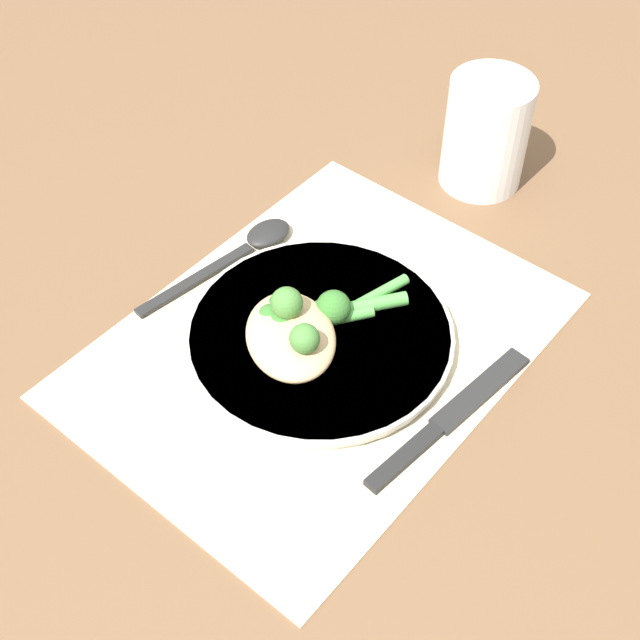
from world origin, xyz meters
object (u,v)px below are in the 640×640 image
Objects in this scene: broccoli_stalk_right at (288,322)px; water_glass at (486,133)px; broccoli_stalk_left at (306,313)px; broccoli_stalk_rear at (340,307)px; spoon at (251,244)px; chicken_fillet at (291,336)px; plate at (320,336)px; knife at (448,419)px.

water_glass is (-0.31, 0.00, 0.03)m from broccoli_stalk_right.
broccoli_stalk_rear is (-0.02, 0.02, 0.00)m from broccoli_stalk_left.
chicken_fillet is at bearing -25.25° from spoon.
chicken_fillet is 0.06m from broccoli_stalk_rear.
plate is 2.00× the size of water_glass.
broccoli_stalk_left reaches higher than chicken_fillet.
broccoli_stalk_left reaches higher than spoon.
chicken_fillet is at bearing 92.44° from broccoli_stalk_rear.
plate is at bearing -105.85° from broccoli_stalk_right.
broccoli_stalk_left is at bearing -15.46° from spoon.
knife is (-0.03, 0.15, -0.03)m from chicken_fillet.
knife is 0.33m from water_glass.
broccoli_stalk_right is at bearing -130.43° from chicken_fillet.
chicken_fillet is at bearing 1.93° from water_glass.
spoon is at bearing -111.04° from plate.
chicken_fillet is 0.15m from spoon.
chicken_fillet is 1.47× the size of broccoli_stalk_right.
water_glass is (-0.29, -0.02, 0.05)m from plate.
water_glass is at bearing -54.03° from broccoli_stalk_left.
broccoli_stalk_rear is (-0.02, 0.00, 0.02)m from plate.
broccoli_stalk_rear is at bearing -3.08° from spoon.
broccoli_stalk_rear reaches higher than plate.
plate is 2.73× the size of broccoli_stalk_right.
broccoli_stalk_rear reaches higher than spoon.
broccoli_stalk_right is at bearing -50.55° from plate.
chicken_fillet reaches higher than knife.
water_glass is (-0.32, -0.01, 0.03)m from chicken_fillet.
water_glass reaches higher than plate.
knife is at bearing -175.85° from broccoli_stalk_rear.
broccoli_stalk_left reaches higher than knife.
spoon is at bearing 175.50° from knife.
water_glass is at bearing -178.07° from chicken_fillet.
knife is at bearing -138.35° from broccoli_stalk_right.
plate is 2.12× the size of broccoli_stalk_left.
broccoli_stalk_rear reaches higher than broccoli_stalk_right.
water_glass is at bearing -71.36° from broccoli_stalk_rear.
broccoli_stalk_right is at bearing -24.24° from spoon.
plate is at bearing 97.91° from broccoli_stalk_rear.
broccoli_stalk_rear is at bearing 176.07° from knife.
chicken_fillet is 1.14× the size of broccoli_stalk_left.
water_glass is (-0.29, -0.00, 0.03)m from broccoli_stalk_left.
chicken_fillet is at bearing -162.16° from knife.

